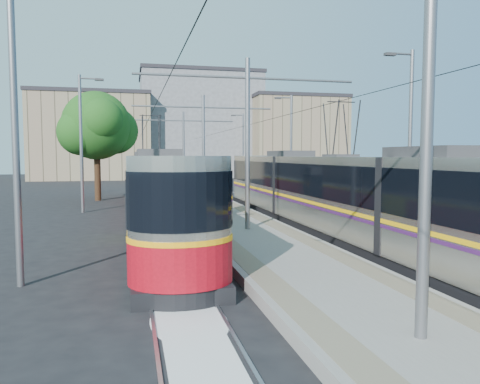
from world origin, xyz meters
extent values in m
plane|color=black|center=(0.00, 0.00, 0.00)|extent=(160.00, 160.00, 0.00)
cube|color=gray|center=(0.00, 17.00, 0.15)|extent=(4.00, 50.00, 0.30)
cube|color=gray|center=(-1.45, 17.00, 0.30)|extent=(0.70, 50.00, 0.01)
cube|color=gray|center=(1.45, 17.00, 0.30)|extent=(0.70, 50.00, 0.01)
cube|color=gray|center=(-4.32, 17.00, 0.01)|extent=(0.07, 70.00, 0.03)
cube|color=gray|center=(-2.88, 17.00, 0.01)|extent=(0.07, 70.00, 0.03)
cube|color=gray|center=(2.88, 17.00, 0.01)|extent=(0.07, 70.00, 0.03)
cube|color=gray|center=(4.32, 17.00, 0.01)|extent=(0.07, 70.00, 0.03)
cube|color=silver|center=(-3.60, -3.00, 0.01)|extent=(1.20, 5.00, 0.01)
cube|color=black|center=(-3.60, 15.20, 0.20)|extent=(2.30, 31.90, 0.40)
cube|color=#A7A399|center=(-3.60, 15.20, 1.85)|extent=(2.40, 30.30, 2.90)
cube|color=black|center=(-3.60, 15.20, 2.35)|extent=(2.43, 30.30, 1.30)
cube|color=#F9A20D|center=(-3.60, 15.20, 1.45)|extent=(2.43, 30.30, 0.12)
cube|color=#AF0A17|center=(-3.60, 15.20, 0.95)|extent=(2.42, 30.30, 1.10)
cube|color=#2D2D30|center=(-3.60, 15.20, 3.45)|extent=(1.68, 3.00, 0.30)
cube|color=black|center=(3.60, 6.85, 0.20)|extent=(2.30, 30.55, 0.40)
cube|color=#A7A399|center=(3.60, 6.85, 1.85)|extent=(2.40, 28.95, 2.90)
cube|color=black|center=(3.60, 6.85, 2.35)|extent=(2.43, 28.95, 1.30)
cube|color=#FAB60D|center=(3.60, 6.85, 1.45)|extent=(2.43, 28.95, 0.12)
cube|color=#3F164F|center=(3.60, 6.85, 1.30)|extent=(2.43, 28.95, 0.10)
cube|color=#2D2D30|center=(3.60, 6.85, 3.45)|extent=(1.68, 3.00, 0.30)
cylinder|color=slate|center=(0.00, -4.00, 3.80)|extent=(0.20, 0.20, 7.00)
cylinder|color=slate|center=(0.00, 8.00, 3.80)|extent=(0.20, 0.20, 7.00)
cylinder|color=slate|center=(0.00, 8.00, 6.50)|extent=(9.20, 0.10, 0.10)
cylinder|color=slate|center=(0.00, 20.00, 3.80)|extent=(0.20, 0.20, 7.00)
cylinder|color=slate|center=(0.00, 20.00, 6.50)|extent=(9.20, 0.10, 0.10)
cylinder|color=slate|center=(0.00, 32.00, 3.80)|extent=(0.20, 0.20, 7.00)
cylinder|color=slate|center=(0.00, 32.00, 6.50)|extent=(9.20, 0.10, 0.10)
cylinder|color=black|center=(-3.60, 17.00, 5.55)|extent=(0.02, 70.00, 0.02)
cylinder|color=black|center=(3.60, 17.00, 5.55)|extent=(0.02, 70.00, 0.02)
cylinder|color=slate|center=(-7.50, 2.00, 4.00)|extent=(0.18, 0.18, 8.00)
cylinder|color=slate|center=(-7.50, 18.00, 4.00)|extent=(0.18, 0.18, 8.00)
cube|color=#2D2D30|center=(-6.40, 18.00, 7.75)|extent=(0.50, 0.22, 0.12)
cylinder|color=slate|center=(-7.50, 34.00, 4.00)|extent=(0.18, 0.18, 8.00)
cube|color=#2D2D30|center=(-6.40, 34.00, 7.75)|extent=(0.50, 0.22, 0.12)
cylinder|color=slate|center=(7.50, 8.00, 4.00)|extent=(0.18, 0.18, 8.00)
cube|color=#2D2D30|center=(6.40, 8.00, 7.75)|extent=(0.50, 0.22, 0.12)
cylinder|color=slate|center=(7.50, 24.00, 4.00)|extent=(0.18, 0.18, 8.00)
cube|color=#2D2D30|center=(6.40, 24.00, 7.75)|extent=(0.50, 0.22, 0.12)
cylinder|color=slate|center=(7.50, 40.00, 4.00)|extent=(0.18, 0.18, 8.00)
cube|color=#2D2D30|center=(6.40, 40.00, 7.75)|extent=(0.50, 0.22, 0.12)
cube|color=black|center=(-0.14, 13.00, 1.52)|extent=(0.65, 1.07, 2.44)
cube|color=black|center=(-0.14, 13.00, 1.68)|extent=(0.70, 1.12, 1.27)
cylinder|color=#382314|center=(-7.13, 25.51, 1.68)|extent=(0.46, 0.46, 3.35)
sphere|color=#134313|center=(-7.13, 25.51, 5.55)|extent=(5.03, 5.03, 5.03)
sphere|color=#134313|center=(-5.87, 26.35, 5.24)|extent=(3.56, 3.56, 3.56)
cube|color=gray|center=(-10.00, 60.00, 5.84)|extent=(16.00, 12.00, 11.68)
cube|color=#262328|center=(-10.00, 60.00, 11.93)|extent=(16.32, 12.24, 0.50)
cube|color=gray|center=(6.00, 64.00, 7.85)|extent=(18.00, 14.00, 15.70)
cube|color=#262328|center=(6.00, 64.00, 15.95)|extent=(18.36, 14.28, 0.50)
cube|color=gray|center=(20.00, 58.00, 5.94)|extent=(14.00, 10.00, 11.88)
cube|color=#262328|center=(20.00, 58.00, 12.13)|extent=(14.28, 10.20, 0.50)
camera|label=1|loc=(-4.69, -10.74, 3.35)|focal=35.00mm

